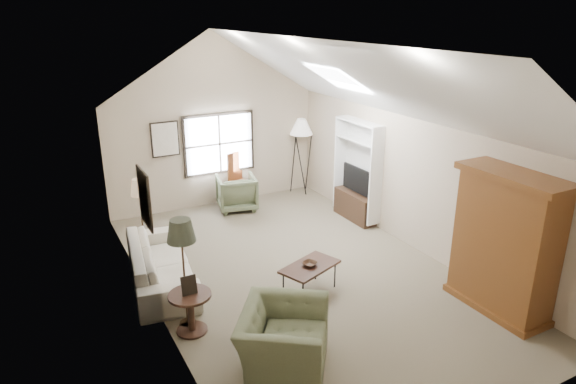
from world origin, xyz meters
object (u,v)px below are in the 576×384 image
sofa (161,263)px  armoire (505,243)px  side_table (191,313)px  coffee_table (310,279)px  side_chair (242,179)px  armchair_near (283,339)px  armchair_far (237,193)px

sofa → armoire: bearing=-118.2°
sofa → side_table: sofa is taller
coffee_table → side_chair: bearing=81.0°
armchair_near → armoire: bearing=-59.3°
side_table → sofa: bearing=90.0°
side_table → armchair_near: bearing=-57.6°
side_chair → side_table: bearing=-145.9°
armoire → sofa: 5.50m
sofa → armchair_near: bearing=-156.0°
armchair_near → side_chair: (1.91, 5.75, 0.21)m
armchair_far → side_table: (-2.46, -4.15, -0.09)m
armoire → armchair_near: bearing=174.4°
armchair_near → sofa: bearing=52.1°
armchair_near → armchair_far: (1.64, 5.44, -0.00)m
armchair_far → side_chair: side_chair is taller
armchair_near → side_table: 1.53m
sofa → side_chair: (2.73, 2.86, 0.25)m
armchair_far → side_table: 4.83m
armchair_near → coffee_table: armchair_near is taller
side_chair → armoire: bearing=-99.3°
armchair_near → coffee_table: (1.22, 1.40, -0.15)m
armoire → coffee_table: armoire is taller
armoire → armchair_far: armoire is taller
sofa → armchair_far: armchair_far is taller
armoire → coffee_table: (-2.34, 1.75, -0.85)m
sofa → coffee_table: sofa is taller
sofa → armchair_near: armchair_near is taller
armoire → armchair_near: size_ratio=1.79×
coffee_table → side_table: bearing=-176.8°
armoire → sofa: bearing=143.5°
armoire → armchair_far: size_ratio=2.51×
armchair_near → armchair_far: armchair_near is taller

